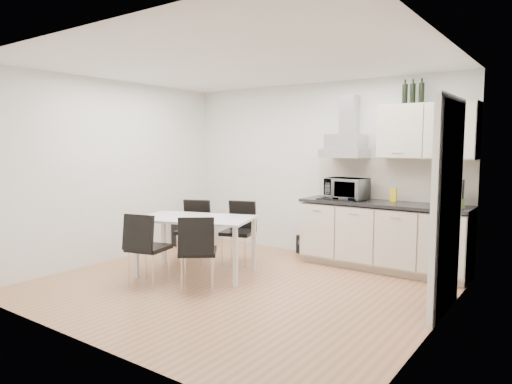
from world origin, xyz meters
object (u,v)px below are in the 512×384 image
Objects in this scene: chair_far_right at (238,233)px; floor_speaker at (303,244)px; chair_far_left at (193,232)px; chair_near_right at (198,252)px; kitchenette at (387,209)px; guitar_amp at (188,230)px; chair_near_left at (149,249)px; dining_table at (196,223)px.

chair_far_right is 1.21m from floor_speaker.
chair_far_left is 1.00× the size of chair_far_right.
floor_speaker is at bearing 49.50° from chair_near_right.
kitchenette is 2.06m from chair_far_right.
guitar_amp is at bearing -144.06° from floor_speaker.
floor_speaker is at bearing 60.20° from chair_near_left.
dining_table is 1.84× the size of chair_far_left.
chair_far_right reaches higher than dining_table.
kitchenette is 4.06× the size of guitar_amp.
chair_far_right is at bearing 61.92° from dining_table.
chair_far_left is at bearing -106.47° from floor_speaker.
chair_near_right is (0.45, -0.46, -0.23)m from dining_table.
chair_near_right is 1.42× the size of guitar_amp.
dining_table is 2.61× the size of guitar_amp.
chair_near_right is (0.61, 0.20, 0.00)m from chair_near_left.
kitchenette reaches higher than floor_speaker.
chair_near_left reaches higher than dining_table.
chair_far_right is 1.00× the size of chair_near_right.
chair_near_right is 2.53m from guitar_amp.
chair_far_right is (0.13, 0.72, -0.23)m from dining_table.
dining_table is 1.97m from floor_speaker.
chair_near_right is 3.13× the size of floor_speaker.
chair_far_right is 1.42× the size of guitar_amp.
chair_far_right is at bearing -91.47° from floor_speaker.
guitar_amp is at bearing 118.94° from dining_table.
chair_near_left reaches higher than guitar_amp.
dining_table is at bearing -25.13° from guitar_amp.
kitchenette is at bearing 22.29° from dining_table.
dining_table is 0.68m from chair_far_left.
chair_near_right is at bearing -25.79° from guitar_amp.
chair_far_left is 1.14m from chair_near_left.
chair_far_right is at bearing -2.54° from guitar_amp.
dining_table is 1.84× the size of chair_near_right.
kitchenette is at bearing 34.29° from chair_near_left.
chair_far_left is 1.42× the size of guitar_amp.
floor_speaker is at bearing -150.23° from chair_far_left.
chair_near_right is at bearing -72.38° from floor_speaker.
chair_near_left is (-2.08, -2.31, -0.39)m from kitchenette.
chair_far_right and chair_near_right have the same top height.
chair_far_left is 3.13× the size of floor_speaker.
guitar_amp is (-1.37, 1.27, -0.43)m from dining_table.
guitar_amp is at bearing -173.51° from kitchenette.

